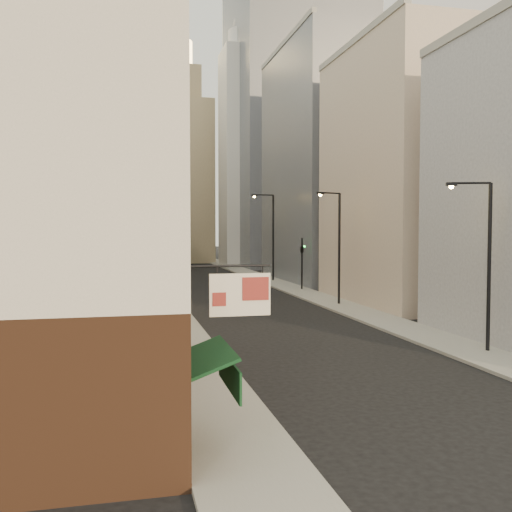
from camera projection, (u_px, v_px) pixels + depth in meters
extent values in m
cube|color=gray|center=(149.00, 279.00, 65.41)|extent=(3.00, 140.00, 0.15)
cube|color=gray|center=(259.00, 277.00, 68.37)|extent=(3.00, 140.00, 0.15)
cube|color=#543220|center=(77.00, 341.00, 19.56)|extent=(6.00, 16.00, 4.00)
cube|color=silver|center=(74.00, 165.00, 19.27)|extent=(6.00, 16.00, 8.00)
cube|color=gray|center=(157.00, 48.00, 19.72)|extent=(0.60, 16.00, 0.40)
cylinder|color=black|center=(225.00, 266.00, 14.51)|extent=(2.40, 0.06, 0.06)
cube|color=beige|center=(240.00, 295.00, 14.64)|extent=(1.60, 0.06, 1.10)
cube|color=maroon|center=(255.00, 289.00, 14.72)|extent=(0.70, 0.10, 0.60)
cube|color=maroon|center=(219.00, 299.00, 14.52)|extent=(0.35, 0.10, 0.35)
cube|color=black|center=(206.00, 356.00, 14.72)|extent=(1.25, 3.00, 0.52)
cube|color=black|center=(229.00, 374.00, 14.88)|extent=(0.06, 3.00, 0.80)
cube|color=#1727A9|center=(173.00, 347.00, 17.52)|extent=(0.08, 0.40, 0.50)
cube|color=black|center=(173.00, 280.00, 25.18)|extent=(0.80, 0.08, 1.50)
cube|color=black|center=(159.00, 269.00, 34.92)|extent=(0.70, 0.08, 1.30)
cube|color=#B5A28F|center=(80.00, 195.00, 35.58)|extent=(8.00, 12.00, 16.00)
cube|color=gray|center=(93.00, 183.00, 51.05)|extent=(8.00, 16.00, 20.00)
cube|color=tan|center=(101.00, 207.00, 68.63)|extent=(8.00, 18.00, 17.00)
cube|color=gray|center=(105.00, 189.00, 87.91)|extent=(8.00, 20.00, 24.00)
cube|color=#B5A28F|center=(401.00, 176.00, 44.83)|extent=(8.00, 16.00, 20.00)
cube|color=gray|center=(317.00, 166.00, 64.15)|extent=(8.00, 20.00, 26.00)
cube|color=gray|center=(295.00, 111.00, 92.18)|extent=(20.00, 22.00, 50.00)
cube|color=tan|center=(171.00, 184.00, 101.99)|extent=(14.00, 14.00, 28.00)
cube|color=tan|center=(170.00, 88.00, 101.19)|extent=(10.00, 10.00, 6.00)
cylinder|color=#FFCC72|center=(170.00, 56.00, 100.93)|extent=(8.00, 8.00, 5.00)
cone|color=tan|center=(169.00, 30.00, 100.72)|extent=(7.00, 7.00, 5.00)
sphere|color=#FFCC72|center=(169.00, 13.00, 100.58)|extent=(1.80, 1.80, 1.80)
cube|color=silver|center=(247.00, 159.00, 90.74)|extent=(8.00, 8.00, 34.00)
cylinder|color=silver|center=(247.00, 41.00, 89.86)|extent=(6.00, 6.00, 3.00)
sphere|color=gray|center=(247.00, 25.00, 89.75)|extent=(4.40, 4.40, 4.40)
cylinder|color=black|center=(247.00, 9.00, 89.63)|extent=(0.60, 0.60, 2.00)
cylinder|color=black|center=(489.00, 269.00, 26.55)|extent=(0.18, 0.18, 7.98)
cylinder|color=black|center=(471.00, 183.00, 26.44)|extent=(1.72, 0.66, 0.11)
cube|color=black|center=(451.00, 184.00, 26.53)|extent=(0.52, 0.34, 0.16)
sphere|color=yellow|center=(451.00, 187.00, 26.53)|extent=(0.21, 0.21, 0.21)
cylinder|color=black|center=(339.00, 250.00, 43.35)|extent=(0.19, 0.19, 8.54)
cylinder|color=black|center=(330.00, 193.00, 42.62)|extent=(1.82, 0.77, 0.11)
cube|color=black|center=(320.00, 193.00, 42.10)|extent=(0.56, 0.38, 0.17)
sphere|color=yellow|center=(320.00, 195.00, 42.11)|extent=(0.23, 0.23, 0.23)
cylinder|color=black|center=(273.00, 238.00, 63.42)|extent=(0.21, 0.21, 9.62)
cylinder|color=black|center=(264.00, 195.00, 62.98)|extent=(2.14, 0.19, 0.13)
cube|color=black|center=(254.00, 195.00, 62.78)|extent=(0.59, 0.25, 0.19)
sphere|color=yellow|center=(254.00, 197.00, 62.78)|extent=(0.26, 0.26, 0.26)
cylinder|color=black|center=(302.00, 264.00, 54.00)|extent=(0.16, 0.16, 5.00)
imported|color=black|center=(302.00, 246.00, 53.92)|extent=(0.73, 0.73, 1.34)
sphere|color=#19E533|center=(304.00, 246.00, 53.98)|extent=(0.16, 0.16, 0.16)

